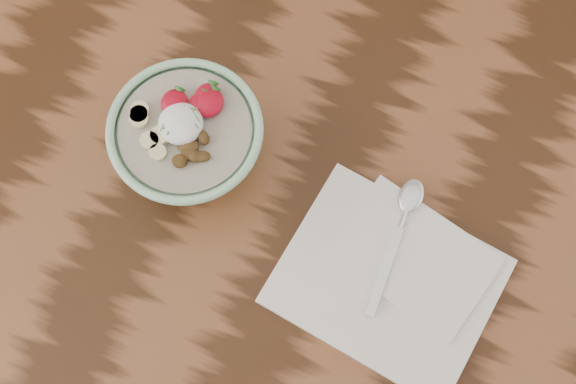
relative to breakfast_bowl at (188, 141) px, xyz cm
name	(u,v)px	position (x,y,z in cm)	size (l,w,h in cm)	color
table	(330,188)	(16.83, 6.16, -15.63)	(160.00, 90.00, 75.00)	#351C0D
breakfast_bowl	(188,141)	(0.00, 0.00, 0.00)	(18.51, 18.51, 12.44)	#9DD3A9
napkin	(393,276)	(28.82, -4.76, -5.68)	(27.76, 24.01, 1.55)	white
spoon	(405,214)	(27.48, 2.73, -4.38)	(3.20, 18.32, 0.96)	silver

